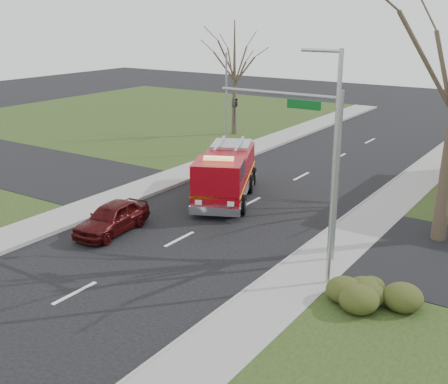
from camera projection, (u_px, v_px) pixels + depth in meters
The scene contains 10 objects.
ground at pixel (179, 239), 24.60m from camera, with size 120.00×120.00×0.00m, color black.
sidewalk_right at pixel (308, 272), 21.30m from camera, with size 2.40×80.00×0.15m, color gray.
sidewalk_left at pixel (81, 211), 27.86m from camera, with size 2.40×80.00×0.15m, color gray.
hedge_corner at pixel (371, 290), 18.87m from camera, with size 2.80×2.00×0.90m, color #334017.
bare_tree_left at pixel (234, 66), 44.06m from camera, with size 4.50×4.50×9.00m.
traffic_signal_mast at pixel (307, 142), 21.61m from camera, with size 5.29×0.18×6.80m.
streetlight_pole at pixel (333, 165), 19.05m from camera, with size 1.48×0.16×8.40m.
utility_pole_far at pixel (226, 105), 38.24m from camera, with size 0.14×0.14×7.00m, color gray.
fire_engine at pixel (225, 175), 29.63m from camera, with size 5.19×7.45×2.86m.
parked_car_maroon at pixel (112, 218), 25.21m from camera, with size 1.64×4.08×1.39m, color #3C090A.
Camera 1 is at (14.30, -17.89, 9.43)m, focal length 45.00 mm.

